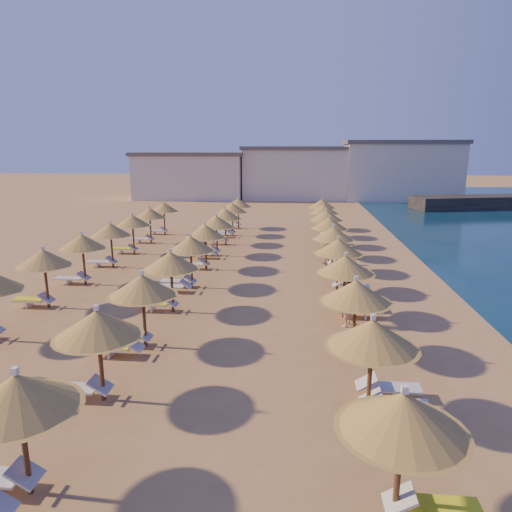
# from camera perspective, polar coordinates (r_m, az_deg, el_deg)

# --- Properties ---
(ground) EXTENTS (220.00, 220.00, 0.00)m
(ground) POSITION_cam_1_polar(r_m,az_deg,el_deg) (21.16, -0.83, -5.90)
(ground) COLOR tan
(ground) RESTS_ON ground
(hotel_blocks) EXTENTS (44.98, 9.73, 8.10)m
(hotel_blocks) POSITION_cam_1_polar(r_m,az_deg,el_deg) (65.62, 5.88, 10.32)
(hotel_blocks) COLOR white
(hotel_blocks) RESTS_ON ground
(parasol_row_east) EXTENTS (2.47, 38.59, 2.82)m
(parasol_row_east) POSITION_cam_1_polar(r_m,az_deg,el_deg) (22.60, 10.26, 1.05)
(parasol_row_east) COLOR brown
(parasol_row_east) RESTS_ON ground
(parasol_row_west) EXTENTS (2.47, 38.59, 2.82)m
(parasol_row_west) POSITION_cam_1_polar(r_m,az_deg,el_deg) (23.16, -8.16, 1.42)
(parasol_row_west) COLOR brown
(parasol_row_west) RESTS_ON ground
(parasol_row_inland) EXTENTS (2.47, 27.75, 2.82)m
(parasol_row_inland) POSITION_cam_1_polar(r_m,az_deg,el_deg) (26.70, -19.22, 2.38)
(parasol_row_inland) COLOR brown
(parasol_row_inland) RESTS_ON ground
(loungers) EXTENTS (16.26, 37.62, 0.66)m
(loungers) POSITION_cam_1_polar(r_m,az_deg,el_deg) (23.52, -3.59, -3.08)
(loungers) COLOR silver
(loungers) RESTS_ON ground
(beachgoer_c) EXTENTS (0.86, 1.00, 1.61)m
(beachgoer_c) POSITION_cam_1_polar(r_m,az_deg,el_deg) (28.32, 8.78, 0.56)
(beachgoer_c) COLOR tan
(beachgoer_c) RESTS_ON ground
(beachgoer_b) EXTENTS (0.90, 1.04, 1.82)m
(beachgoer_b) POSITION_cam_1_polar(r_m,az_deg,el_deg) (21.94, 10.78, -2.95)
(beachgoer_b) COLOR tan
(beachgoer_b) RESTS_ON ground
(beachgoer_a) EXTENTS (0.65, 0.79, 1.86)m
(beachgoer_a) POSITION_cam_1_polar(r_m,az_deg,el_deg) (18.59, 11.34, -5.88)
(beachgoer_a) COLOR tan
(beachgoer_a) RESTS_ON ground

